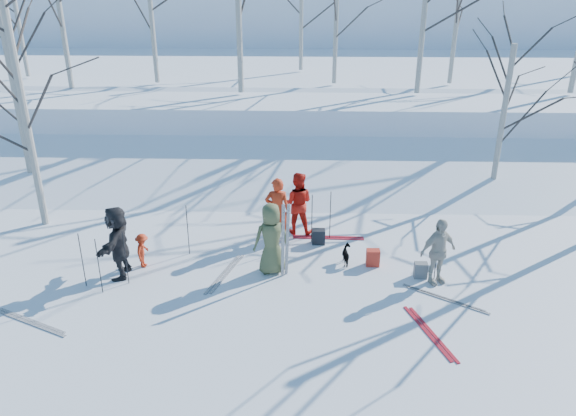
{
  "coord_description": "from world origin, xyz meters",
  "views": [
    {
      "loc": [
        0.38,
        -11.03,
        6.82
      ],
      "look_at": [
        0.0,
        1.5,
        1.3
      ],
      "focal_mm": 35.0,
      "sensor_mm": 36.0,
      "label": 1
    }
  ],
  "objects_px": {
    "skier_red_seated": "(143,250)",
    "backpack_dark": "(319,237)",
    "skier_olive_center": "(271,239)",
    "dog": "(347,255)",
    "backpack_grey": "(421,270)",
    "skier_grey_west": "(118,242)",
    "skier_red_north": "(277,210)",
    "skier_cream_east": "(438,252)",
    "backpack_red": "(373,258)",
    "skier_redor_behind": "(298,203)"
  },
  "relations": [
    {
      "from": "backpack_grey",
      "to": "skier_redor_behind",
      "type": "bearing_deg",
      "value": 141.48
    },
    {
      "from": "backpack_red",
      "to": "backpack_grey",
      "type": "relative_size",
      "value": 1.11
    },
    {
      "from": "skier_olive_center",
      "to": "skier_redor_behind",
      "type": "bearing_deg",
      "value": -124.28
    },
    {
      "from": "skier_cream_east",
      "to": "dog",
      "type": "distance_m",
      "value": 2.2
    },
    {
      "from": "skier_red_seated",
      "to": "skier_grey_west",
      "type": "xyz_separation_m",
      "value": [
        -0.42,
        -0.43,
        0.45
      ]
    },
    {
      "from": "skier_red_seated",
      "to": "backpack_dark",
      "type": "xyz_separation_m",
      "value": [
        4.27,
        1.34,
        -0.23
      ]
    },
    {
      "from": "skier_red_north",
      "to": "backpack_grey",
      "type": "relative_size",
      "value": 4.67
    },
    {
      "from": "backpack_dark",
      "to": "skier_red_seated",
      "type": "bearing_deg",
      "value": -162.58
    },
    {
      "from": "skier_olive_center",
      "to": "dog",
      "type": "distance_m",
      "value": 1.99
    },
    {
      "from": "skier_cream_east",
      "to": "dog",
      "type": "relative_size",
      "value": 2.93
    },
    {
      "from": "backpack_grey",
      "to": "skier_grey_west",
      "type": "bearing_deg",
      "value": -179.15
    },
    {
      "from": "skier_red_north",
      "to": "skier_red_seated",
      "type": "distance_m",
      "value": 3.54
    },
    {
      "from": "skier_red_north",
      "to": "skier_redor_behind",
      "type": "height_order",
      "value": "skier_red_north"
    },
    {
      "from": "skier_red_north",
      "to": "backpack_grey",
      "type": "height_order",
      "value": "skier_red_north"
    },
    {
      "from": "skier_red_north",
      "to": "backpack_dark",
      "type": "height_order",
      "value": "skier_red_north"
    },
    {
      "from": "backpack_dark",
      "to": "skier_redor_behind",
      "type": "bearing_deg",
      "value": 130.47
    },
    {
      "from": "skier_olive_center",
      "to": "skier_red_north",
      "type": "xyz_separation_m",
      "value": [
        0.06,
        1.62,
        0.02
      ]
    },
    {
      "from": "backpack_grey",
      "to": "backpack_dark",
      "type": "relative_size",
      "value": 0.95
    },
    {
      "from": "dog",
      "to": "skier_red_north",
      "type": "bearing_deg",
      "value": -41.88
    },
    {
      "from": "skier_red_north",
      "to": "skier_grey_west",
      "type": "height_order",
      "value": "skier_red_north"
    },
    {
      "from": "skier_redor_behind",
      "to": "dog",
      "type": "bearing_deg",
      "value": 133.62
    },
    {
      "from": "dog",
      "to": "backpack_grey",
      "type": "distance_m",
      "value": 1.78
    },
    {
      "from": "skier_grey_west",
      "to": "skier_redor_behind",
      "type": "bearing_deg",
      "value": 119.95
    },
    {
      "from": "skier_red_north",
      "to": "skier_red_seated",
      "type": "xyz_separation_m",
      "value": [
        -3.18,
        -1.48,
        -0.46
      ]
    },
    {
      "from": "skier_redor_behind",
      "to": "skier_grey_west",
      "type": "distance_m",
      "value": 4.79
    },
    {
      "from": "skier_grey_west",
      "to": "backpack_dark",
      "type": "bearing_deg",
      "value": 110.1
    },
    {
      "from": "backpack_red",
      "to": "dog",
      "type": "bearing_deg",
      "value": 173.62
    },
    {
      "from": "skier_olive_center",
      "to": "skier_cream_east",
      "type": "relative_size",
      "value": 1.09
    },
    {
      "from": "skier_red_seated",
      "to": "backpack_dark",
      "type": "bearing_deg",
      "value": -69.0
    },
    {
      "from": "skier_red_north",
      "to": "skier_cream_east",
      "type": "height_order",
      "value": "skier_red_north"
    },
    {
      "from": "dog",
      "to": "backpack_dark",
      "type": "xyz_separation_m",
      "value": [
        -0.69,
        1.06,
        -0.03
      ]
    },
    {
      "from": "dog",
      "to": "backpack_dark",
      "type": "height_order",
      "value": "dog"
    },
    {
      "from": "dog",
      "to": "skier_grey_west",
      "type": "bearing_deg",
      "value": -0.31
    },
    {
      "from": "skier_olive_center",
      "to": "skier_redor_behind",
      "type": "height_order",
      "value": "skier_olive_center"
    },
    {
      "from": "skier_red_seated",
      "to": "backpack_dark",
      "type": "distance_m",
      "value": 4.48
    },
    {
      "from": "skier_red_north",
      "to": "skier_red_seated",
      "type": "relative_size",
      "value": 2.05
    },
    {
      "from": "skier_red_north",
      "to": "skier_grey_west",
      "type": "distance_m",
      "value": 4.08
    },
    {
      "from": "skier_red_north",
      "to": "backpack_dark",
      "type": "relative_size",
      "value": 4.44
    },
    {
      "from": "skier_cream_east",
      "to": "skier_grey_west",
      "type": "xyz_separation_m",
      "value": [
        -7.34,
        0.1,
        0.08
      ]
    },
    {
      "from": "skier_redor_behind",
      "to": "dog",
      "type": "height_order",
      "value": "skier_redor_behind"
    },
    {
      "from": "skier_olive_center",
      "to": "skier_red_seated",
      "type": "xyz_separation_m",
      "value": [
        -3.12,
        0.15,
        -0.44
      ]
    },
    {
      "from": "dog",
      "to": "backpack_grey",
      "type": "bearing_deg",
      "value": 152.2
    },
    {
      "from": "skier_olive_center",
      "to": "skier_redor_behind",
      "type": "relative_size",
      "value": 1.01
    },
    {
      "from": "backpack_red",
      "to": "skier_red_north",
      "type": "bearing_deg",
      "value": 152.09
    },
    {
      "from": "skier_red_seated",
      "to": "skier_grey_west",
      "type": "height_order",
      "value": "skier_grey_west"
    },
    {
      "from": "backpack_red",
      "to": "backpack_dark",
      "type": "height_order",
      "value": "backpack_red"
    },
    {
      "from": "skier_olive_center",
      "to": "skier_red_seated",
      "type": "height_order",
      "value": "skier_olive_center"
    },
    {
      "from": "skier_red_north",
      "to": "backpack_red",
      "type": "xyz_separation_m",
      "value": [
        2.38,
        -1.26,
        -0.68
      ]
    },
    {
      "from": "skier_redor_behind",
      "to": "skier_red_seated",
      "type": "xyz_separation_m",
      "value": [
        -3.7,
        -2.0,
        -0.43
      ]
    },
    {
      "from": "backpack_red",
      "to": "backpack_dark",
      "type": "distance_m",
      "value": 1.72
    }
  ]
}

